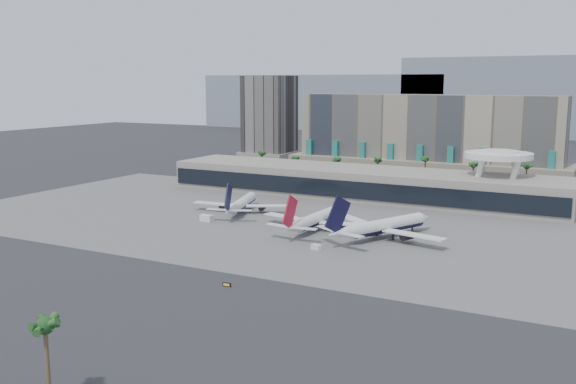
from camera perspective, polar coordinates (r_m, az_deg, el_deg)
The scene contains 15 objects.
ground at distance 179.98m, azimuth -6.51°, elevation -5.89°, with size 900.00×900.00×0.00m, color #232326.
apron_pad at distance 226.13m, azimuth 1.35°, elevation -2.58°, with size 260.00×130.00×0.06m, color #5B5B59.
mountain_ridge at distance 617.17m, azimuth 21.39°, elevation 7.41°, with size 680.00×60.00×70.00m.
hotel at distance 330.82m, azimuth 12.20°, elevation 4.08°, with size 140.00×30.00×42.00m.
office_tower at distance 394.35m, azimuth -1.64°, elevation 6.08°, with size 30.00×30.00×52.00m.
terminal at distance 274.33m, azimuth 6.46°, elevation 0.94°, with size 170.00×32.50×14.50m.
saucer_structure at distance 264.16m, azimuth 18.19°, elevation 2.78°, with size 26.00×26.00×21.89m.
palm_row at distance 304.34m, azimuth 10.12°, elevation 2.48°, with size 157.80×2.80×13.10m.
airliner_left at distance 240.12m, azimuth -4.16°, elevation -1.03°, with size 37.65×39.02×13.82m.
airliner_centre at distance 211.94m, azimuth 2.50°, elevation -2.41°, with size 41.17×42.38×14.63m.
airliner_right at distance 202.55m, azimuth 8.45°, elevation -3.00°, with size 41.23×42.42×15.76m.
service_vehicle_a at distance 226.90m, azimuth -7.25°, elevation -2.32°, with size 4.68×2.29×2.29m, color white.
service_vehicle_b at distance 187.86m, azimuth 2.55°, elevation -4.92°, with size 3.06×1.75×1.57m, color silver.
taxiway_sign at distance 155.78m, azimuth -5.47°, elevation -8.20°, with size 2.16×0.54×0.97m.
near_palm_b at distance 105.29m, azimuth -20.75°, elevation -11.79°, with size 6.00×6.00×13.76m.
Camera 1 is at (98.12, -142.88, 48.49)m, focal length 40.00 mm.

